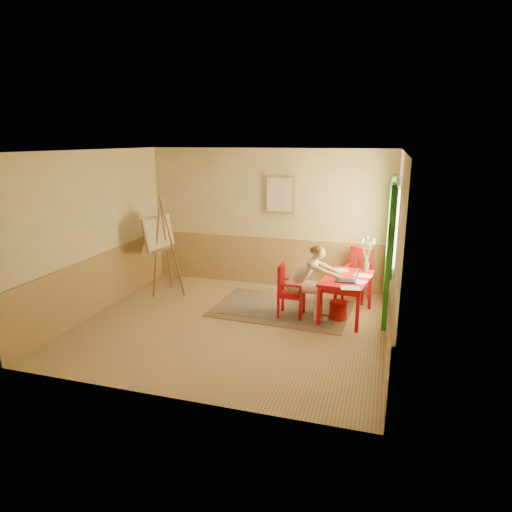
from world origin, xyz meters
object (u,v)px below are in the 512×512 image
(chair_left, at_px, (289,291))
(easel, at_px, (160,237))
(figure, at_px, (308,278))
(table, at_px, (347,282))
(chair_back, at_px, (358,275))
(laptop, at_px, (349,279))

(chair_left, distance_m, easel, 2.81)
(figure, xyz_separation_m, easel, (-2.99, 0.50, 0.43))
(table, xyz_separation_m, figure, (-0.62, -0.22, 0.08))
(chair_back, bearing_deg, table, -97.32)
(figure, xyz_separation_m, laptop, (0.68, -0.02, 0.06))
(chair_left, relative_size, figure, 0.72)
(chair_left, relative_size, laptop, 2.40)
(figure, height_order, laptop, figure)
(chair_back, bearing_deg, chair_left, -131.60)
(table, bearing_deg, figure, -160.76)
(chair_back, relative_size, figure, 0.76)
(chair_left, xyz_separation_m, easel, (-2.68, 0.52, 0.68))
(figure, bearing_deg, laptop, -1.62)
(chair_back, bearing_deg, easel, -169.70)
(table, xyz_separation_m, laptop, (0.05, -0.24, 0.14))
(figure, bearing_deg, table, 19.24)
(laptop, bearing_deg, table, 102.52)
(chair_left, bearing_deg, chair_back, 48.40)
(table, distance_m, easel, 3.66)
(chair_left, bearing_deg, table, 13.87)
(easel, bearing_deg, figure, -9.54)
(table, bearing_deg, chair_left, -166.13)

